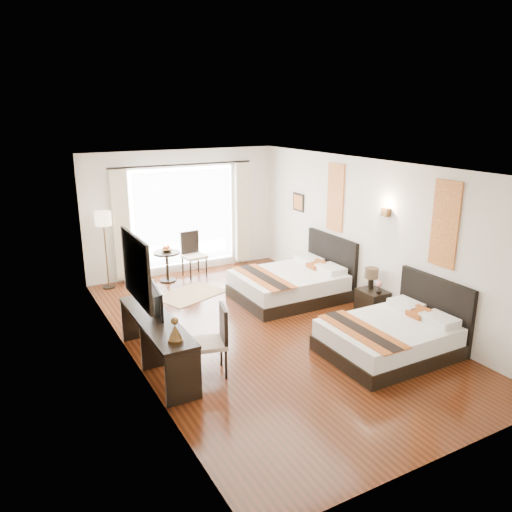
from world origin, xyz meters
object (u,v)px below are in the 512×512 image
bed_near (392,336)px  window_chair (194,263)px  table_lamp (371,275)px  desk_chair (211,354)px  nightstand (372,303)px  television (152,301)px  console_desk (157,343)px  fruit_bowl (167,250)px  side_table (167,267)px  floor_lamp (103,224)px  vase (379,290)px  bed_far (292,283)px

bed_near → window_chair: bed_near is taller
bed_near → window_chair: bearing=104.5°
table_lamp → desk_chair: (-3.43, -0.59, -0.46)m
nightstand → television: bearing=176.3°
table_lamp → console_desk: bearing=-179.6°
console_desk → television: 0.62m
console_desk → fruit_bowl: console_desk is taller
television → side_table: television is taller
window_chair → fruit_bowl: bearing=-92.7°
bed_near → side_table: bearing=111.4°
fruit_bowl → floor_lamp: bearing=172.4°
nightstand → vase: (-0.03, -0.17, 0.31)m
nightstand → floor_lamp: 5.58m
vase → console_desk: size_ratio=0.06×
window_chair → bed_near: bearing=9.8°
table_lamp → nightstand: bearing=-105.6°
vase → nightstand: bearing=81.3°
bed_far → table_lamp: (0.80, -1.38, 0.46)m
console_desk → window_chair: (2.03, 3.63, -0.07)m
nightstand → window_chair: size_ratio=0.52×
bed_near → console_desk: bed_near is taller
desk_chair → window_chair: bearing=-93.7°
bed_near → desk_chair: (-2.71, 0.76, 0.02)m
fruit_bowl → bed_near: bearing=-68.8°
bed_near → table_lamp: 1.61m
television → fruit_bowl: bearing=-14.0°
nightstand → bed_far: bearing=117.4°
nightstand → window_chair: 4.21m
vase → television: 4.01m
side_table → window_chair: bearing=4.1°
nightstand → television: size_ratio=0.71×
table_lamp → side_table: size_ratio=0.59×
side_table → fruit_bowl: 0.37m
console_desk → desk_chair: bearing=-42.6°
desk_chair → side_table: 4.22m
nightstand → window_chair: bearing=118.1°
fruit_bowl → window_chair: bearing=2.0°
bed_near → vase: (0.67, 1.08, 0.28)m
bed_near → television: size_ratio=2.65×
bed_near → console_desk: (-3.32, 1.32, 0.09)m
bed_far → floor_lamp: floor_lamp is taller
bed_far → side_table: size_ratio=3.13×
vase → floor_lamp: size_ratio=0.08×
side_table → floor_lamp: bearing=171.3°
nightstand → table_lamp: table_lamp is taller
window_chair → side_table: bearing=-90.6°
nightstand → console_desk: (-4.01, 0.08, 0.13)m
television → fruit_bowl: television is taller
nightstand → vase: bearing=-98.7°
nightstand → desk_chair: size_ratio=0.51×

